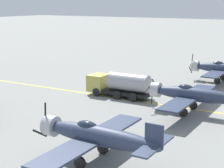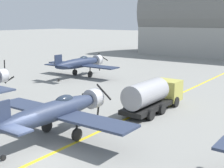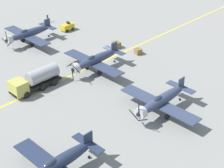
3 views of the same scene
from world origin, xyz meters
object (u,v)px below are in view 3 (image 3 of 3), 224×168
Objects in this scene: airplane_mid_center at (94,60)px; tow_tractor at (67,27)px; airplane_far_left at (56,165)px; ground_crew_walking at (47,18)px; fuel_tanker at (35,80)px; airplane_mid_right at (28,34)px; airplane_mid_left at (161,101)px; supply_crate_by_tanker at (138,51)px; supply_crate_mid_lane at (117,45)px.

airplane_mid_center reaches higher than tow_tractor.
airplane_mid_center is at bearing -64.91° from airplane_far_left.
airplane_mid_center reaches higher than ground_crew_walking.
airplane_mid_right is at bearing -31.18° from fuel_tanker.
tow_tractor is (31.39, -27.44, -1.22)m from airplane_far_left.
airplane_mid_left is 39.57m from ground_crew_walking.
airplane_mid_center reaches higher than fuel_tanker.
tow_tractor is (16.60, -8.07, -1.22)m from airplane_mid_center.
airplane_mid_right is 20.77m from supply_crate_by_tanker.
airplane_mid_left is 9.89× the size of supply_crate_by_tanker.
fuel_tanker is 19.98m from supply_crate_by_tanker.
airplane_mid_center is at bearing 112.72° from supply_crate_mid_lane.
supply_crate_by_tanker is at bearing -141.14° from airplane_mid_right.
airplane_mid_left is (-0.18, -17.33, 0.00)m from airplane_far_left.
airplane_far_left is at bearing 115.60° from supply_crate_by_tanker.
airplane_far_left reaches higher than supply_crate_mid_lane.
fuel_tanker is (17.27, 7.88, -0.50)m from airplane_mid_left.
airplane_far_left reaches higher than ground_crew_walking.
tow_tractor is at bearing 5.67° from supply_crate_by_tanker.
supply_crate_by_tanker is 4.66m from supply_crate_mid_lane.
airplane_mid_center is 1.00× the size of airplane_mid_right.
supply_crate_by_tanker is 0.89× the size of supply_crate_mid_lane.
airplane_mid_left is 33.18m from tow_tractor.
airplane_far_left is 41.71m from tow_tractor.
supply_crate_mid_lane is (1.49, -18.95, -0.94)m from fuel_tanker.
fuel_tanker is at bearing 12.75° from airplane_mid_left.
ground_crew_walking is 24.14m from supply_crate_by_tanker.
airplane_mid_right is 9.31m from tow_tractor.
fuel_tanker is at bearing 128.51° from tow_tractor.
airplane_far_left is 24.36m from airplane_mid_center.
airplane_mid_left is 31.75m from airplane_mid_right.
airplane_mid_right is (16.77, 1.15, -0.00)m from airplane_mid_center.
airplane_far_left is 1.50× the size of fuel_tanker.
ground_crew_walking is 1.29× the size of supply_crate_mid_lane.
airplane_far_left is 9.89× the size of supply_crate_by_tanker.
airplane_far_left is 8.76× the size of supply_crate_mid_lane.
supply_crate_by_tanker is (-24.07, -1.70, -0.46)m from ground_crew_walking.
airplane_mid_left reaches higher than ground_crew_walking.
fuel_tanker is at bearing 139.33° from ground_crew_walking.
fuel_tanker is 22.99m from tow_tractor.
fuel_tanker is at bearing 155.75° from airplane_mid_right.
airplane_far_left is 1.00× the size of airplane_mid_center.
airplane_mid_left reaches higher than supply_crate_mid_lane.
airplane_mid_left reaches higher than supply_crate_by_tanker.
supply_crate_by_tanker is at bearing -76.67° from airplane_far_left.
airplane_mid_center is at bearing -103.05° from fuel_tanker.
tow_tractor is at bearing -53.43° from airplane_far_left.
ground_crew_walking is at bearing -0.28° from tow_tractor.
airplane_mid_right reaches higher than supply_crate_by_tanker.
airplane_mid_right is (31.74, -0.88, 0.00)m from airplane_mid_left.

